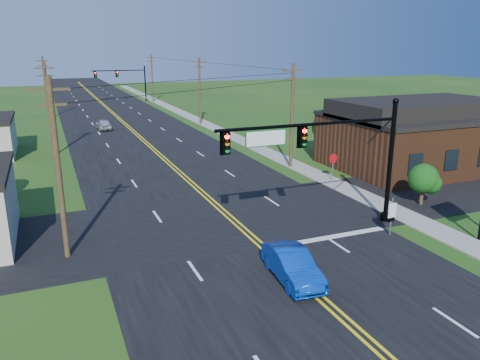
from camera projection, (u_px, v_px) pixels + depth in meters
name	position (u px, v px, depth m)	size (l,w,h in m)	color
ground	(338.00, 318.00, 18.37)	(260.00, 260.00, 0.00)	#184513
road_main	(126.00, 126.00, 62.80)	(16.00, 220.00, 0.04)	black
road_cross	(228.00, 219.00, 29.03)	(70.00, 10.00, 0.04)	black
sidewalk	(226.00, 133.00, 57.77)	(2.00, 160.00, 0.08)	gray
signal_mast_main	(327.00, 151.00, 25.78)	(11.30, 0.60, 7.48)	black
signal_mast_far	(122.00, 78.00, 89.86)	(10.98, 0.60, 7.48)	black
brick_building	(415.00, 141.00, 41.08)	(14.20, 11.20, 4.70)	#532C17
utility_pole_left_a	(58.00, 167.00, 22.47)	(1.80, 0.28, 9.00)	#342818
utility_pole_left_b	(49.00, 108.00, 44.69)	(1.80, 0.28, 9.00)	#342818
utility_pole_left_c	(45.00, 86.00, 68.68)	(1.80, 0.28, 9.00)	#342818
utility_pole_right_a	(292.00, 114.00, 40.24)	(1.80, 0.28, 9.00)	#342818
utility_pole_right_b	(200.00, 90.00, 63.34)	(1.80, 0.28, 9.00)	#342818
utility_pole_right_c	(152.00, 77.00, 90.00)	(1.80, 0.28, 9.00)	#342818
tree_right_back	(327.00, 127.00, 46.65)	(3.00, 3.00, 4.10)	#342818
shrub_corner	(423.00, 179.00, 31.09)	(2.00, 2.00, 2.86)	#342818
blue_car	(292.00, 266.00, 21.19)	(1.51, 4.33, 1.43)	#083AB5
distant_car	(104.00, 125.00, 60.14)	(1.59, 3.94, 1.34)	silver
route_sign	(392.00, 214.00, 26.09)	(0.56, 0.11, 2.24)	slate
stop_sign	(333.00, 161.00, 36.91)	(0.79, 0.12, 2.22)	slate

